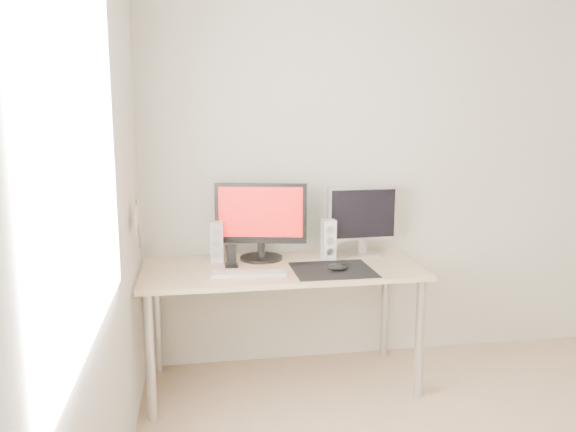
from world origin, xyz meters
TOP-DOWN VIEW (x-y plane):
  - wall_back at (0.00, 1.75)m, footprint 3.50×0.00m
  - wall_left at (-1.75, 0.00)m, footprint 0.00×3.50m
  - window_pane at (-1.74, 0.00)m, footprint 0.00×1.30m
  - mousepad at (-0.66, 1.25)m, footprint 0.45×0.40m
  - mouse at (-0.64, 1.22)m, footprint 0.11×0.07m
  - desk at (-0.93, 1.38)m, footprint 1.60×0.70m
  - main_monitor at (-1.03, 1.56)m, footprint 0.55×0.31m
  - second_monitor at (-0.39, 1.57)m, footprint 0.45×0.17m
  - speaker_left at (-1.30, 1.55)m, footprint 0.08×0.09m
  - speaker_right at (-0.62, 1.50)m, footprint 0.08×0.09m
  - keyboard at (-1.13, 1.23)m, footprint 0.43×0.17m
  - phone_dock at (-1.22, 1.42)m, footprint 0.07×0.06m
  - pennant at (-1.72, 1.24)m, footprint 0.01×0.23m

SIDE VIEW (x-z plane):
  - desk at x=-0.93m, z-range 0.29..1.02m
  - mousepad at x=-0.66m, z-range 0.73..0.73m
  - keyboard at x=-1.13m, z-range 0.73..0.75m
  - mouse at x=-0.64m, z-range 0.73..0.77m
  - phone_dock at x=-1.22m, z-range 0.70..0.84m
  - speaker_left at x=-1.30m, z-range 0.73..0.97m
  - speaker_right at x=-0.62m, z-range 0.73..0.97m
  - second_monitor at x=-0.39m, z-range 0.75..1.19m
  - main_monitor at x=-1.03m, z-range 0.75..1.22m
  - pennant at x=-1.72m, z-range 0.90..1.19m
  - wall_back at x=0.00m, z-range -0.50..3.00m
  - wall_left at x=-1.75m, z-range -0.50..3.00m
  - window_pane at x=-1.74m, z-range 0.85..2.15m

